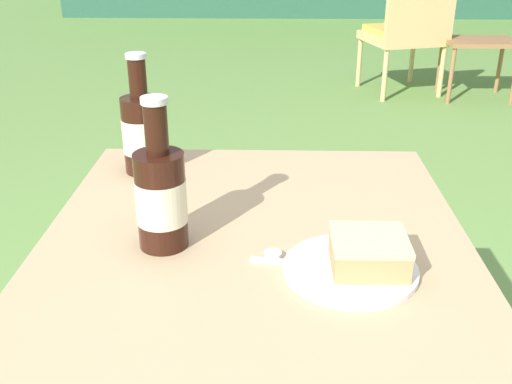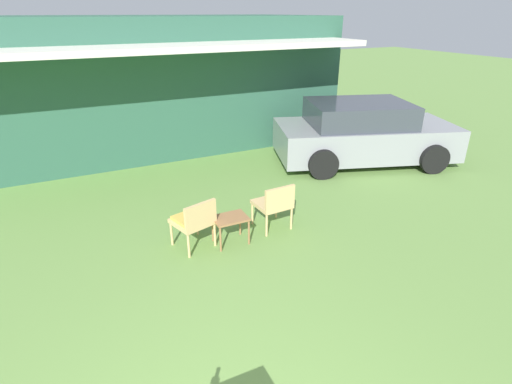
{
  "view_description": "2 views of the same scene",
  "coord_description": "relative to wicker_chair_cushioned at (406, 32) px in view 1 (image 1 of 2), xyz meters",
  "views": [
    {
      "loc": [
        0.03,
        -0.85,
        1.2
      ],
      "look_at": [
        0.0,
        0.1,
        0.77
      ],
      "focal_mm": 42.0,
      "sensor_mm": 36.0,
      "label": 1
    },
    {
      "loc": [
        -0.41,
        -1.26,
        3.16
      ],
      "look_at": [
        1.78,
        3.21,
        0.9
      ],
      "focal_mm": 28.0,
      "sensor_mm": 36.0,
      "label": 2
    }
  ],
  "objects": [
    {
      "name": "loose_bottle_cap",
      "position": [
        -0.97,
        -3.67,
        0.27
      ],
      "size": [
        0.03,
        0.03,
        0.01
      ],
      "color": "silver",
      "rests_on": "patio_table"
    },
    {
      "name": "cake_on_plate",
      "position": [
        -0.84,
        -3.71,
        0.29
      ],
      "size": [
        0.2,
        0.2,
        0.06
      ],
      "color": "white",
      "rests_on": "patio_table"
    },
    {
      "name": "patio_table",
      "position": [
        -1.0,
        -3.63,
        0.19
      ],
      "size": [
        0.71,
        0.88,
        0.72
      ],
      "color": "tan",
      "rests_on": "ground_plane"
    },
    {
      "name": "cola_bottle_far",
      "position": [
        -1.24,
        -3.32,
        0.36
      ],
      "size": [
        0.08,
        0.08,
        0.25
      ],
      "color": "black",
      "rests_on": "patio_table"
    },
    {
      "name": "fork",
      "position": [
        -0.92,
        -3.69,
        0.27
      ],
      "size": [
        0.18,
        0.03,
        0.01
      ],
      "color": "silver",
      "rests_on": "patio_table"
    },
    {
      "name": "garden_side_table",
      "position": [
        0.51,
        -0.12,
        -0.09
      ],
      "size": [
        0.5,
        0.37,
        0.42
      ],
      "color": "#996B42",
      "rests_on": "ground_plane"
    },
    {
      "name": "cola_bottle_near",
      "position": [
        -1.15,
        -3.63,
        0.36
      ],
      "size": [
        0.08,
        0.08,
        0.25
      ],
      "color": "black",
      "rests_on": "patio_table"
    },
    {
      "name": "wicker_chair_cushioned",
      "position": [
        0.0,
        0.0,
        0.0
      ],
      "size": [
        0.63,
        0.63,
        0.77
      ],
      "rotation": [
        0.0,
        0.0,
        3.43
      ],
      "color": "tan",
      "rests_on": "ground_plane"
    }
  ]
}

